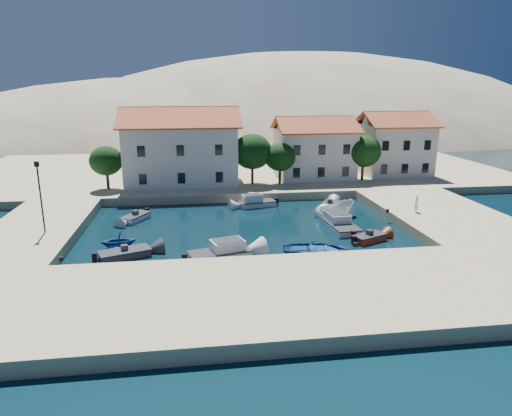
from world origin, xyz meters
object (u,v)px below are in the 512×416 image
at_px(building_left, 181,145).
at_px(pedestrian, 416,204).
at_px(building_right, 394,142).
at_px(rowboat_south, 316,254).
at_px(building_mid, 314,147).
at_px(cabin_cruiser_east, 340,224).
at_px(boat_east, 336,218).
at_px(cabin_cruiser_south, 220,252).
at_px(lamppost, 40,190).

height_order(building_left, pedestrian, building_left).
relative_size(building_right, rowboat_south, 1.76).
distance_m(building_mid, cabin_cruiser_east, 21.21).
bearing_deg(pedestrian, building_mid, -107.26).
height_order(cabin_cruiser_east, pedestrian, pedestrian).
bearing_deg(boat_east, rowboat_south, 124.72).
relative_size(building_left, building_right, 1.56).
bearing_deg(cabin_cruiser_east, cabin_cruiser_south, 113.70).
distance_m(building_right, cabin_cruiser_south, 38.74).
bearing_deg(rowboat_south, building_mid, -4.30).
bearing_deg(building_mid, cabin_cruiser_south, -118.80).
relative_size(rowboat_south, cabin_cruiser_east, 0.93).
bearing_deg(building_mid, rowboat_south, -104.19).
bearing_deg(lamppost, pedestrian, 2.95).
bearing_deg(building_left, pedestrian, -37.65).
xyz_separation_m(building_left, pedestrian, (23.58, -18.19, -4.10)).
bearing_deg(building_right, building_mid, -175.24).
xyz_separation_m(cabin_cruiser_east, pedestrian, (8.33, 1.29, 1.36)).
bearing_deg(pedestrian, building_left, -71.12).
height_order(rowboat_south, cabin_cruiser_east, cabin_cruiser_east).
bearing_deg(cabin_cruiser_south, building_left, 81.46).
bearing_deg(rowboat_south, boat_east, -16.15).
height_order(building_mid, cabin_cruiser_south, building_mid).
bearing_deg(lamppost, building_left, 60.10).
height_order(lamppost, rowboat_south, lamppost).
height_order(building_right, cabin_cruiser_south, building_right).
distance_m(lamppost, rowboat_south, 23.93).
distance_m(building_left, rowboat_south, 28.79).
bearing_deg(building_left, cabin_cruiser_east, -51.94).
distance_m(building_right, pedestrian, 21.50).
bearing_deg(lamppost, cabin_cruiser_east, 1.10).
relative_size(lamppost, cabin_cruiser_south, 1.17).
relative_size(lamppost, pedestrian, 3.74).
relative_size(cabin_cruiser_east, pedestrian, 3.47).
height_order(building_right, lamppost, building_right).
distance_m(building_right, boat_east, 23.24).
bearing_deg(rowboat_south, cabin_cruiser_east, -22.54).
distance_m(lamppost, cabin_cruiser_south, 16.45).
xyz_separation_m(lamppost, cabin_cruiser_south, (14.84, -5.66, -4.28)).
relative_size(building_left, cabin_cruiser_east, 2.54).
bearing_deg(building_right, cabin_cruiser_south, -133.94).
relative_size(lamppost, rowboat_south, 1.16).
relative_size(cabin_cruiser_south, rowboat_south, 0.99).
relative_size(building_mid, cabin_cruiser_south, 1.98).
bearing_deg(pedestrian, building_right, -141.10).
xyz_separation_m(building_right, cabin_cruiser_east, (-14.75, -21.49, -5.00)).
bearing_deg(building_left, building_right, 3.81).
xyz_separation_m(building_left, boat_east, (16.11, -15.82, -5.94)).
bearing_deg(building_right, lamppost, -152.07).
height_order(building_mid, lamppost, building_mid).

